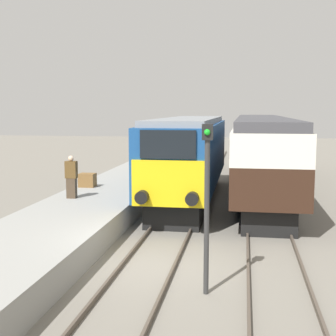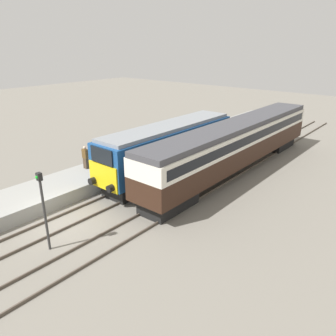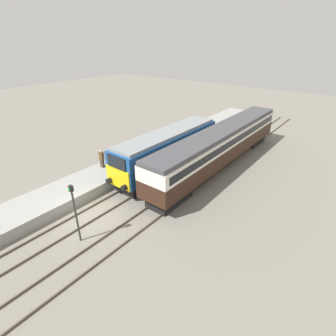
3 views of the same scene
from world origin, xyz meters
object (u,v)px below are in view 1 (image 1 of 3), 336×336
object	(u,v)px
signal_post	(207,195)
passenger_carriage	(261,145)
luggage_crate	(87,180)
locomotive	(189,155)
person_on_platform	(71,177)

from	to	relation	value
signal_post	passenger_carriage	bearing A→B (deg)	83.54
passenger_carriage	luggage_crate	distance (m)	9.74
locomotive	signal_post	world-z (taller)	signal_post
person_on_platform	signal_post	distance (m)	8.78
passenger_carriage	person_on_platform	size ratio (longest dim) A/B	12.37
signal_post	luggage_crate	xyz separation A→B (m)	(-6.06, 9.25, -1.20)
passenger_carriage	signal_post	size ratio (longest dim) A/B	5.20
luggage_crate	person_on_platform	bearing A→B (deg)	-83.86
locomotive	passenger_carriage	bearing A→B (deg)	49.27
passenger_carriage	signal_post	distance (m)	15.11
passenger_carriage	signal_post	bearing A→B (deg)	-96.46
passenger_carriage	person_on_platform	world-z (taller)	passenger_carriage
passenger_carriage	luggage_crate	size ratio (longest dim) A/B	29.39
locomotive	passenger_carriage	xyz separation A→B (m)	(3.40, 3.95, 0.22)
locomotive	signal_post	distance (m)	11.20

